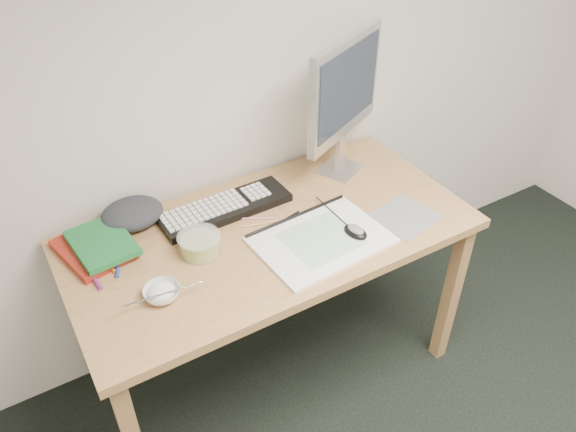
% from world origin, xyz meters
% --- Properties ---
extents(desk, '(1.40, 0.70, 0.75)m').
position_xyz_m(desk, '(-0.29, 1.43, 0.67)').
color(desk, tan).
rests_on(desk, ground).
extents(mousepad, '(0.25, 0.23, 0.00)m').
position_xyz_m(mousepad, '(0.16, 1.25, 0.75)').
color(mousepad, slate).
rests_on(mousepad, desk).
extents(sketchpad, '(0.45, 0.34, 0.01)m').
position_xyz_m(sketchpad, '(-0.17, 1.29, 0.76)').
color(sketchpad, white).
rests_on(sketchpad, desk).
extents(keyboard, '(0.48, 0.17, 0.03)m').
position_xyz_m(keyboard, '(-0.37, 1.61, 0.76)').
color(keyboard, black).
rests_on(keyboard, desk).
extents(monitor, '(0.43, 0.23, 0.54)m').
position_xyz_m(monitor, '(0.14, 1.62, 1.09)').
color(monitor, silver).
rests_on(monitor, desk).
extents(mouse, '(0.07, 0.10, 0.03)m').
position_xyz_m(mouse, '(-0.05, 1.25, 0.78)').
color(mouse, black).
rests_on(mouse, sketchpad).
extents(rice_bowl, '(0.14, 0.14, 0.03)m').
position_xyz_m(rice_bowl, '(-0.72, 1.31, 0.77)').
color(rice_bowl, white).
rests_on(rice_bowl, desk).
extents(chopsticks, '(0.24, 0.04, 0.02)m').
position_xyz_m(chopsticks, '(-0.73, 1.29, 0.79)').
color(chopsticks, '#ABABAE').
rests_on(chopsticks, rice_bowl).
extents(fruit_tub, '(0.17, 0.17, 0.07)m').
position_xyz_m(fruit_tub, '(-0.54, 1.44, 0.78)').
color(fruit_tub, '#E9EC53').
rests_on(fruit_tub, desk).
extents(book_red, '(0.24, 0.29, 0.03)m').
position_xyz_m(book_red, '(-0.84, 1.63, 0.76)').
color(book_red, maroon).
rests_on(book_red, desk).
extents(book_green, '(0.20, 0.26, 0.02)m').
position_xyz_m(book_green, '(-0.81, 1.61, 0.79)').
color(book_green, '#19652F').
rests_on(book_green, book_red).
extents(cloth_lump, '(0.18, 0.15, 0.08)m').
position_xyz_m(cloth_lump, '(-0.68, 1.71, 0.79)').
color(cloth_lump, '#24262B').
rests_on(cloth_lump, desk).
extents(pencil_pink, '(0.15, 0.09, 0.01)m').
position_xyz_m(pencil_pink, '(-0.32, 1.52, 0.75)').
color(pencil_pink, pink).
rests_on(pencil_pink, desk).
extents(pencil_tan, '(0.17, 0.05, 0.01)m').
position_xyz_m(pencil_tan, '(-0.28, 1.47, 0.75)').
color(pencil_tan, tan).
rests_on(pencil_tan, desk).
extents(pencil_black, '(0.16, 0.04, 0.01)m').
position_xyz_m(pencil_black, '(-0.23, 1.45, 0.75)').
color(pencil_black, black).
rests_on(pencil_black, desk).
extents(marker_blue, '(0.06, 0.13, 0.01)m').
position_xyz_m(marker_blue, '(-0.79, 1.53, 0.76)').
color(marker_blue, '#1F3AA8').
rests_on(marker_blue, desk).
extents(marker_orange, '(0.03, 0.12, 0.01)m').
position_xyz_m(marker_orange, '(-0.82, 1.55, 0.76)').
color(marker_orange, orange).
rests_on(marker_orange, desk).
extents(marker_purple, '(0.02, 0.14, 0.01)m').
position_xyz_m(marker_purple, '(-0.88, 1.51, 0.76)').
color(marker_purple, '#73217B').
rests_on(marker_purple, desk).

